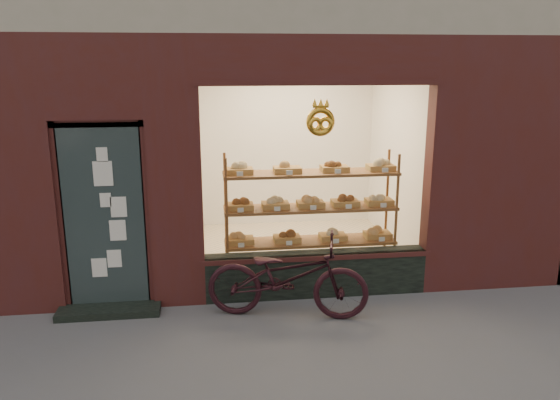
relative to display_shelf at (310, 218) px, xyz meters
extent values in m
plane|color=#56565A|center=(-0.45, -2.55, -0.87)|extent=(90.00, 90.00, 0.00)
cube|color=black|center=(0.00, -0.42, -0.59)|extent=(2.70, 0.25, 0.55)
cube|color=#2A3637|center=(-2.45, -0.49, 0.23)|extent=(0.90, 0.04, 2.15)
cube|color=black|center=(-2.45, -0.65, -0.83)|extent=(1.15, 0.35, 0.08)
torus|color=gold|center=(0.00, -0.53, 1.28)|extent=(0.33, 0.07, 0.33)
cube|color=brown|center=(0.00, 0.00, -0.82)|extent=(2.20, 0.45, 0.04)
cube|color=brown|center=(0.00, 0.00, -0.32)|extent=(2.20, 0.45, 0.03)
cube|color=brown|center=(0.00, 0.00, 0.13)|extent=(2.20, 0.45, 0.04)
cube|color=brown|center=(0.00, 0.00, 0.58)|extent=(2.20, 0.45, 0.04)
cylinder|color=brown|center=(-1.07, -0.19, -0.02)|extent=(0.04, 0.04, 1.70)
cylinder|color=brown|center=(1.07, -0.19, -0.02)|extent=(0.04, 0.04, 1.70)
cylinder|color=brown|center=(-1.07, 0.20, -0.02)|extent=(0.04, 0.04, 1.70)
cylinder|color=brown|center=(1.07, 0.20, -0.02)|extent=(0.04, 0.04, 1.70)
cube|color=#A86935|center=(-0.90, 0.00, -0.26)|extent=(0.34, 0.24, 0.07)
sphere|color=olive|center=(-0.90, 0.00, -0.18)|extent=(0.11, 0.11, 0.11)
cube|color=silver|center=(-0.90, -0.18, -0.26)|extent=(0.07, 0.01, 0.05)
cube|color=#A86935|center=(-0.30, 0.00, -0.26)|extent=(0.34, 0.24, 0.07)
sphere|color=#51371D|center=(-0.30, 0.00, -0.18)|extent=(0.11, 0.11, 0.11)
cube|color=silver|center=(-0.30, -0.18, -0.26)|extent=(0.08, 0.01, 0.05)
cube|color=#A86935|center=(0.30, 0.00, -0.26)|extent=(0.34, 0.24, 0.07)
sphere|color=tan|center=(0.30, 0.00, -0.18)|extent=(0.11, 0.11, 0.11)
cube|color=silver|center=(0.30, -0.18, -0.26)|extent=(0.07, 0.01, 0.05)
cube|color=#A86935|center=(0.90, 0.00, -0.26)|extent=(0.34, 0.24, 0.07)
sphere|color=olive|center=(0.90, 0.00, -0.18)|extent=(0.11, 0.11, 0.11)
cube|color=silver|center=(0.90, -0.18, -0.26)|extent=(0.08, 0.01, 0.05)
cube|color=#A86935|center=(-0.90, 0.00, 0.19)|extent=(0.34, 0.24, 0.07)
sphere|color=#51371D|center=(-0.90, 0.00, 0.27)|extent=(0.11, 0.11, 0.11)
cube|color=silver|center=(-0.90, -0.18, 0.19)|extent=(0.07, 0.01, 0.06)
cube|color=#A86935|center=(-0.45, 0.00, 0.19)|extent=(0.34, 0.24, 0.07)
sphere|color=tan|center=(-0.45, 0.00, 0.27)|extent=(0.11, 0.11, 0.11)
cube|color=silver|center=(-0.45, -0.18, 0.19)|extent=(0.07, 0.01, 0.06)
cube|color=#A86935|center=(0.00, 0.00, 0.19)|extent=(0.34, 0.24, 0.07)
sphere|color=olive|center=(0.00, 0.00, 0.27)|extent=(0.11, 0.11, 0.11)
cube|color=silver|center=(0.00, -0.18, 0.19)|extent=(0.07, 0.01, 0.06)
cube|color=#A86935|center=(0.45, 0.00, 0.19)|extent=(0.34, 0.24, 0.07)
sphere|color=#51371D|center=(0.45, 0.00, 0.27)|extent=(0.11, 0.11, 0.11)
cube|color=silver|center=(0.45, -0.18, 0.19)|extent=(0.07, 0.01, 0.06)
cube|color=#A86935|center=(0.90, 0.00, 0.19)|extent=(0.34, 0.24, 0.07)
sphere|color=tan|center=(0.90, 0.00, 0.27)|extent=(0.11, 0.11, 0.11)
cube|color=silver|center=(0.90, -0.18, 0.19)|extent=(0.08, 0.01, 0.06)
cube|color=#A86935|center=(-0.90, 0.00, 0.64)|extent=(0.34, 0.24, 0.07)
sphere|color=tan|center=(-0.90, 0.00, 0.72)|extent=(0.11, 0.11, 0.11)
cube|color=silver|center=(-0.90, -0.18, 0.64)|extent=(0.07, 0.01, 0.06)
cube|color=#A86935|center=(-0.30, 0.00, 0.64)|extent=(0.34, 0.24, 0.07)
sphere|color=olive|center=(-0.30, 0.00, 0.72)|extent=(0.11, 0.11, 0.11)
cube|color=silver|center=(-0.30, -0.18, 0.64)|extent=(0.08, 0.01, 0.06)
cube|color=#A86935|center=(0.30, 0.00, 0.64)|extent=(0.34, 0.24, 0.07)
sphere|color=#51371D|center=(0.30, 0.00, 0.72)|extent=(0.11, 0.11, 0.11)
cube|color=silver|center=(0.30, -0.18, 0.64)|extent=(0.07, 0.01, 0.06)
cube|color=#A86935|center=(0.90, 0.00, 0.64)|extent=(0.34, 0.24, 0.07)
sphere|color=tan|center=(0.90, 0.00, 0.72)|extent=(0.11, 0.11, 0.11)
cube|color=silver|center=(0.90, -0.18, 0.64)|extent=(0.08, 0.01, 0.06)
imported|color=black|center=(-0.43, -0.97, -0.39)|extent=(1.90, 1.03, 0.95)
camera|label=1|loc=(-1.25, -6.59, 1.95)|focal=35.00mm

